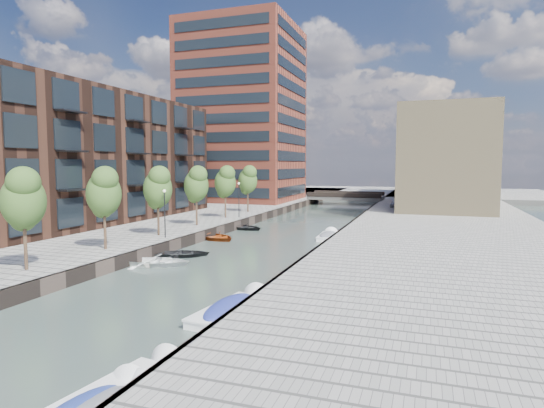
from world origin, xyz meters
The scene contains 27 objects.
water centered at (0.00, 40.00, 0.00)m, with size 300.00×300.00×0.00m, color #38473F.
quay_left centered at (-36.00, 40.00, 0.50)m, with size 60.00×140.00×1.00m, color gray.
quay_right centered at (16.00, 40.00, 0.50)m, with size 20.00×140.00×1.00m, color gray.
quay_wall_left centered at (-6.10, 40.00, 0.50)m, with size 0.25×140.00×1.00m, color #332823.
quay_wall_right centered at (6.10, 40.00, 0.50)m, with size 0.25×140.00×1.00m, color #332823.
far_closure centered at (0.00, 100.00, 0.50)m, with size 80.00×40.00×1.00m, color gray.
apartment_block centered at (-20.00, 30.00, 8.00)m, with size 8.00×38.00×14.00m, color black.
tower centered at (-17.00, 65.00, 16.00)m, with size 18.00×18.00×30.00m, color brown.
tan_block_near centered at (16.00, 62.00, 8.00)m, with size 12.00×25.00×14.00m, color #9A865E.
tan_block_far centered at (16.00, 88.00, 9.00)m, with size 12.00×20.00×16.00m, color #9A865E.
bridge centered at (0.00, 72.00, 1.39)m, with size 13.00×6.00×1.30m.
tree_1 centered at (-8.50, 11.00, 5.31)m, with size 2.50×2.50×5.95m.
tree_2 centered at (-8.50, 18.00, 5.31)m, with size 2.50×2.50×5.95m.
tree_3 centered at (-8.50, 25.00, 5.31)m, with size 2.50×2.50×5.95m.
tree_4 centered at (-8.50, 32.00, 5.31)m, with size 2.50×2.50×5.95m.
tree_5 centered at (-8.50, 39.00, 5.31)m, with size 2.50×2.50×5.95m.
tree_6 centered at (-8.50, 46.00, 5.31)m, with size 2.50×2.50×5.95m.
lamp_1 centered at (-7.20, 24.00, 3.51)m, with size 0.24×0.24×4.12m.
lamp_2 centered at (-7.20, 40.00, 3.51)m, with size 0.24×0.24×4.12m.
sloop_1 centered at (-4.27, 21.84, 0.00)m, with size 3.03×4.24×0.88m, color black.
sloop_2 centered at (-5.40, 29.92, 0.00)m, with size 3.44×4.81×1.00m, color maroon.
sloop_3 centered at (-4.31, 18.44, 0.00)m, with size 3.33×4.66×0.97m, color white.
sloop_4 centered at (-5.36, 37.22, 0.00)m, with size 3.22×4.51×0.94m, color black.
motorboat_2 centered at (5.20, 2.00, 0.10)m, with size 2.54×5.46×1.75m.
motorboat_3 centered at (5.19, 10.50, 0.21)m, with size 2.49×5.49×1.77m.
motorboat_4 centered at (4.75, 34.41, 0.18)m, with size 1.82×4.64×1.52m.
car centered at (9.56, 58.90, 1.61)m, with size 1.43×3.55×1.21m, color #9D9EA2.
Camera 1 is at (13.95, -9.32, 7.24)m, focal length 30.00 mm.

